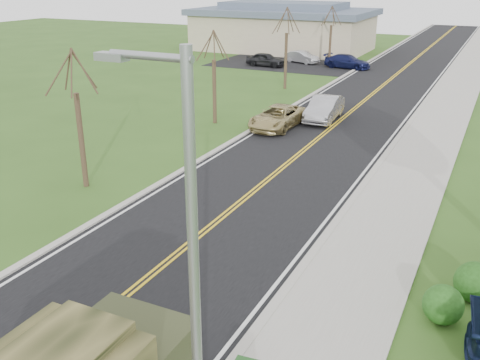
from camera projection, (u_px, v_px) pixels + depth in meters
The scene contains 15 objects.
road at pixel (386, 83), 46.13m from camera, with size 8.00×120.00×0.01m, color black.
curb_right at pixel (436, 87), 44.40m from camera, with size 0.30×120.00×0.12m, color #9E998E.
sidewalk_right at pixel (459, 89), 43.69m from camera, with size 3.20×120.00×0.10m, color #9E998E.
curb_left at pixel (339, 79), 47.82m from camera, with size 0.30×120.00×0.10m, color #9E998E.
street_light at pixel (189, 270), 8.63m from camera, with size 1.65×0.22×8.00m.
bare_tree_a at pixel (80, 129), 22.96m from camera, with size 1.93×2.26×6.08m.
bare_tree_b at pixel (214, 84), 33.05m from camera, with size 1.83×2.14×5.73m.
bare_tree_c at pixel (286, 54), 42.98m from camera, with size 2.04×2.39×6.42m.
bare_tree_d at pixel (330, 41), 53.10m from camera, with size 1.88×2.20×5.91m.
commercial_building at pixel (284, 27), 65.08m from camera, with size 25.50×21.50×5.65m.
suv_champagne at pixel (278, 117), 32.64m from camera, with size 2.23×4.83×1.34m, color tan.
sedan_silver at pixel (324, 109), 34.30m from camera, with size 1.61×4.62×1.52m, color #A1A1A5.
lot_car_dark at pixel (266, 60), 54.11m from camera, with size 1.62×4.03×1.37m, color black.
lot_car_silver at pixel (302, 57), 56.16m from camera, with size 1.33×3.82×1.26m, color #B4B4B9.
lot_car_navy at pixel (347, 61), 53.06m from camera, with size 1.88×4.62×1.34m, color #10143D.
Camera 1 is at (8.96, -6.88, 8.91)m, focal length 40.00 mm.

